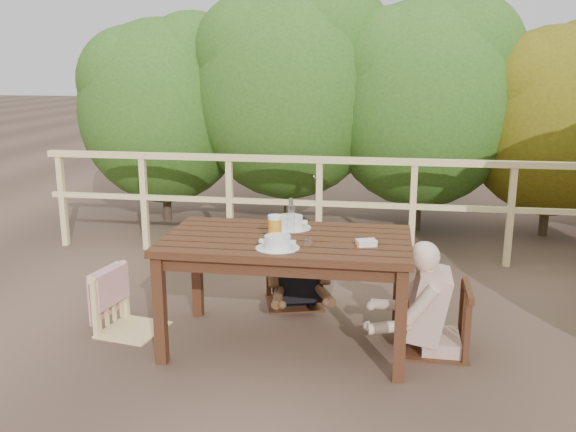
# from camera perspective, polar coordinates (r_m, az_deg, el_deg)

# --- Properties ---
(ground) EXTENTS (60.00, 60.00, 0.00)m
(ground) POSITION_cam_1_polar(r_m,az_deg,el_deg) (4.39, -0.10, -11.63)
(ground) COLOR brown
(ground) RESTS_ON ground
(table) EXTENTS (1.63, 0.92, 0.75)m
(table) POSITION_cam_1_polar(r_m,az_deg,el_deg) (4.25, -0.11, -7.04)
(table) COLOR #3A1E10
(table) RESTS_ON ground
(chair_left) EXTENTS (0.49, 0.49, 0.85)m
(chair_left) POSITION_cam_1_polar(r_m,az_deg,el_deg) (4.57, -14.27, -5.26)
(chair_left) COLOR #EACB85
(chair_left) RESTS_ON ground
(chair_far) EXTENTS (0.54, 0.54, 0.88)m
(chair_far) POSITION_cam_1_polar(r_m,az_deg,el_deg) (4.93, 0.59, -3.27)
(chair_far) COLOR #3A1E10
(chair_far) RESTS_ON ground
(chair_right) EXTENTS (0.44, 0.44, 0.87)m
(chair_right) POSITION_cam_1_polar(r_m,az_deg,el_deg) (4.27, 13.64, -6.51)
(chair_right) COLOR #3A1E10
(chair_right) RESTS_ON ground
(woman) EXTENTS (0.60, 0.68, 1.15)m
(woman) POSITION_cam_1_polar(r_m,az_deg,el_deg) (4.91, 0.62, -1.68)
(woman) COLOR black
(woman) RESTS_ON ground
(diner_right) EXTENTS (0.62, 0.51, 1.24)m
(diner_right) POSITION_cam_1_polar(r_m,az_deg,el_deg) (4.21, 14.19, -4.14)
(diner_right) COLOR tan
(diner_right) RESTS_ON ground
(railing) EXTENTS (5.60, 0.10, 1.01)m
(railing) POSITION_cam_1_polar(r_m,az_deg,el_deg) (6.11, 2.87, 0.75)
(railing) COLOR #EACB85
(railing) RESTS_ON ground
(hedge_row) EXTENTS (6.60, 1.60, 3.80)m
(hedge_row) POSITION_cam_1_polar(r_m,az_deg,el_deg) (7.12, 7.39, 13.86)
(hedge_row) COLOR #2C5018
(hedge_row) RESTS_ON ground
(soup_near) EXTENTS (0.28, 0.28, 0.09)m
(soup_near) POSITION_cam_1_polar(r_m,az_deg,el_deg) (3.88, -0.96, -2.47)
(soup_near) COLOR silver
(soup_near) RESTS_ON table
(soup_far) EXTENTS (0.30, 0.30, 0.10)m
(soup_far) POSITION_cam_1_polar(r_m,az_deg,el_deg) (4.35, 0.17, -0.63)
(soup_far) COLOR silver
(soup_far) RESTS_ON table
(beer_glass) EXTENTS (0.09, 0.09, 0.18)m
(beer_glass) POSITION_cam_1_polar(r_m,az_deg,el_deg) (4.05, -1.20, -1.15)
(beer_glass) COLOR orange
(beer_glass) RESTS_ON table
(bottle) EXTENTS (0.06, 0.06, 0.25)m
(bottle) POSITION_cam_1_polar(r_m,az_deg,el_deg) (4.23, 0.26, -0.00)
(bottle) COLOR silver
(bottle) RESTS_ON table
(tumbler) EXTENTS (0.06, 0.06, 0.07)m
(tumbler) POSITION_cam_1_polar(r_m,az_deg,el_deg) (3.92, 1.81, -2.53)
(tumbler) COLOR white
(tumbler) RESTS_ON table
(butter_tub) EXTENTS (0.15, 0.12, 0.05)m
(butter_tub) POSITION_cam_1_polar(r_m,az_deg,el_deg) (3.96, 7.18, -2.55)
(butter_tub) COLOR white
(butter_tub) RESTS_ON table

